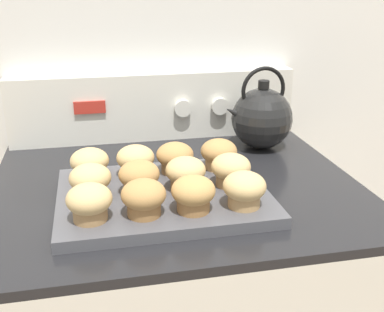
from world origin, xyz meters
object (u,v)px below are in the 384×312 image
muffin_r1_c1 (139,177)px  tea_kettle (262,117)px  muffin_r2_c1 (136,160)px  muffin_r1_c2 (186,173)px  muffin_pan (163,196)px  muffin_r0_c0 (89,202)px  muffin_r2_c0 (90,164)px  muffin_r1_c3 (231,169)px  muffin_r2_c2 (176,157)px  muffin_r0_c2 (196,193)px  muffin_r0_c3 (244,189)px  muffin_r2_c3 (219,154)px  muffin_r1_c0 (90,181)px  muffin_r0_c1 (144,197)px

muffin_r1_c1 → tea_kettle: tea_kettle is taller
muffin_r2_c1 → muffin_r1_c1: bearing=-91.3°
muffin_r1_c2 → muffin_pan: bearing=-177.5°
muffin_r0_c0 → muffin_r2_c1: (0.10, 0.18, 0.00)m
muffin_r2_c1 → muffin_r2_c0: bearing=179.3°
muffin_r0_c0 → muffin_r1_c3: 0.29m
muffin_r2_c1 → muffin_r2_c2: bearing=0.1°
muffin_r0_c2 → muffin_r1_c2: (0.00, 0.10, 0.00)m
muffin_r0_c3 → muffin_r2_c3: size_ratio=1.00×
muffin_r1_c0 → muffin_r2_c1: size_ratio=1.00×
tea_kettle → muffin_r1_c3: bearing=-120.9°
muffin_r1_c3 → muffin_r2_c0: same height
muffin_r0_c2 → muffin_r0_c3: 0.09m
muffin_r2_c1 → muffin_r0_c3: bearing=-46.2°
muffin_r1_c1 → muffin_r2_c0: 0.13m
muffin_pan → muffin_r2_c0: size_ratio=5.13×
muffin_r1_c0 → muffin_r2_c1: (0.09, 0.09, 0.00)m
muffin_r0_c3 → muffin_r1_c3: bearing=88.4°
muffin_r0_c1 → muffin_r2_c3: size_ratio=1.00×
muffin_r1_c3 → tea_kettle: bearing=59.1°
muffin_r2_c1 → muffin_r0_c1: bearing=-91.3°
muffin_r2_c2 → muffin_r1_c1: bearing=-134.4°
muffin_r1_c1 → muffin_r1_c2: bearing=0.5°
muffin_r0_c1 → muffin_r1_c2: (0.09, 0.09, 0.00)m
muffin_r1_c1 → muffin_r2_c1: bearing=88.7°
muffin_pan → muffin_r1_c0: (-0.14, 0.00, 0.04)m
muffin_r0_c2 → muffin_r2_c2: bearing=90.6°
muffin_r0_c2 → tea_kettle: 0.44m
muffin_pan → muffin_r2_c3: muffin_r2_c3 is taller
muffin_r0_c1 → muffin_r1_c1: same height
muffin_r0_c1 → muffin_r0_c3: 0.18m
muffin_r1_c3 → muffin_r2_c1: (-0.18, 0.09, 0.00)m
muffin_r2_c0 → tea_kettle: (0.43, 0.17, 0.02)m
muffin_r2_c1 → muffin_r1_c2: bearing=-45.3°
muffin_r0_c1 → muffin_r2_c3: same height
muffin_r0_c1 → muffin_r2_c2: same height
muffin_r0_c1 → muffin_r2_c3: (0.18, 0.18, 0.00)m
muffin_r0_c3 → muffin_r1_c2: size_ratio=1.00×
muffin_r1_c0 → tea_kettle: (0.43, 0.26, 0.02)m
muffin_r1_c2 → muffin_r2_c0: 0.20m
muffin_r2_c1 → muffin_r2_c3: same height
muffin_r1_c0 → muffin_r0_c0: bearing=-91.8°
muffin_r0_c3 → muffin_r2_c3: same height
muffin_r2_c1 → muffin_r2_c3: (0.18, 0.00, 0.00)m
muffin_pan → muffin_r0_c3: size_ratio=5.13×
muffin_r1_c1 → tea_kettle: 0.43m
muffin_pan → muffin_r0_c0: muffin_r0_c0 is taller
muffin_r2_c0 → muffin_r2_c2: size_ratio=1.00×
muffin_r1_c0 → muffin_r1_c3: same height
muffin_r1_c3 → muffin_r2_c2: 0.13m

